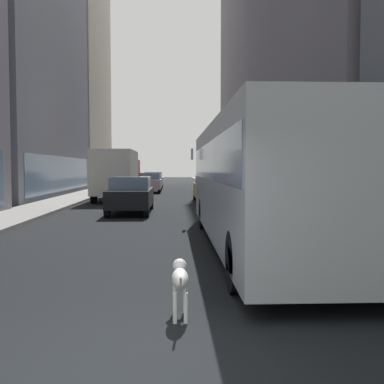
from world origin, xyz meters
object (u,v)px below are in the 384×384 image
(car_silver_sedan, at_px, (150,182))
(car_yellow_taxi, at_px, (209,188))
(dalmatian_dog, at_px, (180,279))
(car_blue_hatchback, at_px, (153,180))
(box_truck, at_px, (117,173))
(transit_bus, at_px, (259,177))
(car_black_suv, at_px, (131,195))

(car_silver_sedan, bearing_deg, car_yellow_taxi, -69.34)
(car_yellow_taxi, height_order, dalmatian_dog, car_yellow_taxi)
(car_silver_sedan, distance_m, car_blue_hatchback, 6.63)
(car_blue_hatchback, height_order, car_yellow_taxi, same)
(car_yellow_taxi, distance_m, box_truck, 5.97)
(transit_bus, xyz_separation_m, car_silver_sedan, (-4.00, 25.76, -0.96))
(transit_bus, relative_size, car_black_suv, 2.44)
(car_yellow_taxi, bearing_deg, transit_bus, -90.00)
(car_silver_sedan, bearing_deg, car_blue_hatchback, 90.00)
(transit_bus, relative_size, car_silver_sedan, 2.69)
(transit_bus, distance_m, dalmatian_dog, 5.80)
(car_black_suv, xyz_separation_m, box_truck, (-1.60, 8.22, 0.84))
(box_truck, distance_m, dalmatian_dog, 22.61)
(car_blue_hatchback, bearing_deg, dalmatian_dog, -87.07)
(box_truck, bearing_deg, dalmatian_dog, -81.00)
(car_yellow_taxi, bearing_deg, box_truck, 161.49)
(box_truck, xyz_separation_m, dalmatian_dog, (3.53, -22.30, -1.15))
(car_black_suv, height_order, car_blue_hatchback, same)
(transit_bus, distance_m, car_blue_hatchback, 32.65)
(transit_bus, height_order, car_blue_hatchback, transit_bus)
(car_silver_sedan, height_order, box_truck, box_truck)
(car_black_suv, xyz_separation_m, car_yellow_taxi, (4.00, 6.34, -0.00))
(dalmatian_dog, bearing_deg, car_silver_sedan, 93.56)
(car_black_suv, bearing_deg, car_silver_sedan, 90.00)
(transit_bus, xyz_separation_m, dalmatian_dog, (-2.07, -5.27, -1.26))
(car_yellow_taxi, bearing_deg, dalmatian_dog, -95.79)
(car_blue_hatchback, bearing_deg, car_yellow_taxi, -76.93)
(transit_bus, relative_size, box_truck, 1.54)
(box_truck, bearing_deg, car_silver_sedan, 79.62)
(car_silver_sedan, relative_size, dalmatian_dog, 4.45)
(car_blue_hatchback, bearing_deg, box_truck, -95.95)
(car_silver_sedan, xyz_separation_m, car_yellow_taxi, (4.00, -10.61, -0.00))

